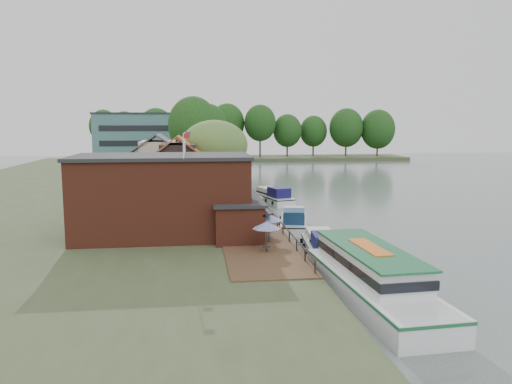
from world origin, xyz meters
name	(u,v)px	position (x,y,z in m)	size (l,w,h in m)	color
ground	(334,239)	(0.00, 0.00, 0.00)	(260.00, 260.00, 0.00)	#505C5B
land_bank	(87,190)	(-30.00, 35.00, 0.50)	(50.00, 140.00, 1.00)	#384728
quay_deck	(241,212)	(-8.00, 10.00, 1.05)	(6.00, 50.00, 0.10)	#47301E
quay_rail	(264,207)	(-5.30, 10.50, 1.50)	(0.20, 49.00, 1.00)	black
pub	(185,195)	(-14.00, -1.00, 4.65)	(20.00, 11.00, 7.30)	maroon
hotel_block	(154,140)	(-22.00, 70.00, 7.15)	(25.40, 12.40, 12.30)	#38666B
cottage_a	(179,172)	(-15.00, 14.00, 5.25)	(8.60, 7.60, 8.50)	black
cottage_b	(158,165)	(-18.00, 24.00, 5.25)	(9.60, 8.60, 8.50)	beige
cottage_c	(188,160)	(-14.00, 33.00, 5.25)	(7.60, 7.60, 8.50)	black
willow	(215,161)	(-10.50, 19.00, 6.21)	(8.60, 8.60, 10.43)	#476B2D
umbrella_0	(267,237)	(-7.69, -7.98, 2.29)	(2.26, 2.26, 2.38)	navy
umbrella_1	(269,228)	(-7.02, -4.79, 2.29)	(2.29, 2.29, 2.38)	navy
umbrella_2	(260,220)	(-7.26, -1.25, 2.29)	(2.28, 2.28, 2.38)	navy
umbrella_3	(254,213)	(-7.43, 2.05, 2.29)	(2.05, 2.05, 2.38)	navy
umbrella_4	(250,210)	(-7.61, 4.17, 2.29)	(2.45, 2.45, 2.38)	navy
umbrella_5	(254,203)	(-6.74, 8.19, 2.29)	(2.23, 2.23, 2.38)	navy
cruiser_0	(322,242)	(-2.61, -5.44, 1.09)	(2.94, 9.11, 2.18)	silver
cruiser_1	(294,218)	(-2.88, 4.99, 1.16)	(3.10, 9.59, 2.31)	silver
cruiser_2	(273,194)	(-2.35, 22.11, 1.20)	(3.20, 9.90, 2.40)	silver
tour_boat	(374,275)	(-2.18, -16.51, 1.65)	(4.26, 15.15, 3.31)	silver
swan	(318,275)	(-4.50, -11.62, 0.22)	(0.44, 0.44, 0.44)	white
bank_tree_0	(194,139)	(-13.14, 41.43, 8.29)	(8.59, 8.59, 14.58)	#143811
bank_tree_1	(194,144)	(-13.05, 48.13, 7.06)	(8.60, 8.60, 12.11)	#143811
bank_tree_2	(209,138)	(-10.11, 56.18, 7.94)	(7.37, 7.37, 13.88)	#143811
bank_tree_3	(196,140)	(-12.42, 78.46, 6.81)	(7.02, 7.02, 11.63)	#143811
bank_tree_4	(180,135)	(-16.59, 86.13, 7.80)	(7.47, 7.47, 13.60)	#143811
bank_tree_5	(204,136)	(-10.25, 95.98, 7.42)	(7.59, 7.59, 12.83)	#143811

